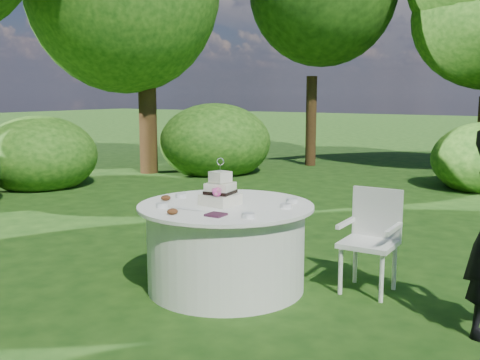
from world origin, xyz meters
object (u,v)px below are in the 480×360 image
at_px(napkins, 216,215).
at_px(cake, 220,192).
at_px(chair, 372,233).
at_px(table, 226,246).

distance_m(napkins, cake, 0.45).
xyz_separation_m(napkins, cake, (-0.22, 0.38, 0.10)).
distance_m(napkins, chair, 1.45).
relative_size(napkins, table, 0.09).
height_order(napkins, cake, cake).
relative_size(napkins, cake, 0.34).
relative_size(table, cake, 3.74).
relative_size(napkins, chair, 0.15).
xyz_separation_m(table, chair, (1.12, 0.66, 0.13)).
xyz_separation_m(napkins, table, (-0.19, 0.43, -0.39)).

